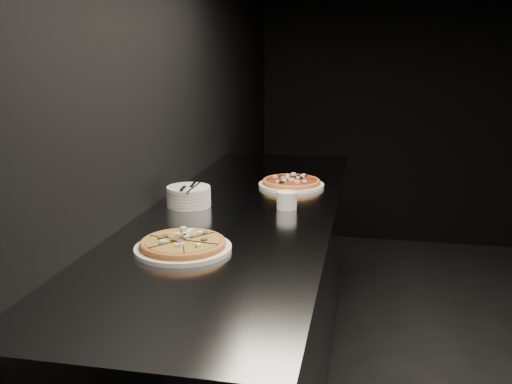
% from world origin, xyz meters
% --- Properties ---
extents(wall_left, '(0.02, 5.00, 2.80)m').
position_xyz_m(wall_left, '(-2.50, 0.00, 1.40)').
color(wall_left, black).
rests_on(wall_left, floor).
extents(counter, '(0.74, 2.44, 0.92)m').
position_xyz_m(counter, '(-2.13, 0.00, 0.46)').
color(counter, slate).
rests_on(counter, floor).
extents(pizza_mushroom, '(0.32, 0.32, 0.04)m').
position_xyz_m(pizza_mushroom, '(-2.21, -0.53, 0.94)').
color(pizza_mushroom, white).
rests_on(pizza_mushroom, counter).
extents(pizza_tomato, '(0.32, 0.32, 0.04)m').
position_xyz_m(pizza_tomato, '(-1.99, 0.41, 0.94)').
color(pizza_tomato, white).
rests_on(pizza_tomato, counter).
extents(plate_stack, '(0.18, 0.18, 0.08)m').
position_xyz_m(plate_stack, '(-2.36, -0.01, 0.96)').
color(plate_stack, white).
rests_on(plate_stack, counter).
extents(cutlery, '(0.07, 0.19, 0.01)m').
position_xyz_m(cutlery, '(-2.35, -0.02, 1.00)').
color(cutlery, silver).
rests_on(cutlery, plate_stack).
extents(ramekin, '(0.08, 0.08, 0.07)m').
position_xyz_m(ramekin, '(-1.96, 0.03, 0.96)').
color(ramekin, silver).
rests_on(ramekin, counter).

